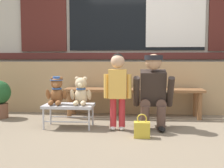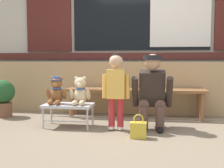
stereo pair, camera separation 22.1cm
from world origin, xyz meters
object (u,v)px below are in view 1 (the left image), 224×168
object	(u,v)px
wooden_bench_long	(133,93)
adult_crouching	(154,91)
small_display_bench	(69,107)
handbag_on_ground	(142,129)
teddy_bear_with_hat	(57,91)
teddy_bear_plain	(81,92)
child_standing	(118,83)

from	to	relation	value
wooden_bench_long	adult_crouching	bearing A→B (deg)	-69.19
small_display_bench	handbag_on_ground	bearing A→B (deg)	-23.78
small_display_bench	adult_crouching	distance (m)	1.12
wooden_bench_long	small_display_bench	distance (m)	1.12
teddy_bear_with_hat	adult_crouching	xyz separation A→B (m)	(1.25, 0.05, 0.01)
teddy_bear_plain	wooden_bench_long	bearing A→B (deg)	48.07
teddy_bear_with_hat	small_display_bench	bearing A→B (deg)	-0.77
teddy_bear_plain	child_standing	world-z (taller)	child_standing
child_standing	adult_crouching	xyz separation A→B (m)	(0.45, 0.12, -0.11)
wooden_bench_long	child_standing	distance (m)	0.87
wooden_bench_long	small_display_bench	xyz separation A→B (m)	(-0.83, -0.75, -0.11)
small_display_bench	teddy_bear_with_hat	bearing A→B (deg)	179.23
teddy_bear_with_hat	adult_crouching	size ratio (longest dim) A/B	0.38
teddy_bear_plain	child_standing	bearing A→B (deg)	-9.11
wooden_bench_long	teddy_bear_plain	bearing A→B (deg)	-131.93
adult_crouching	wooden_bench_long	bearing A→B (deg)	110.81
teddy_bear_plain	child_standing	xyz separation A→B (m)	(0.48, -0.08, 0.13)
handbag_on_ground	teddy_bear_plain	bearing A→B (deg)	151.93
wooden_bench_long	teddy_bear_with_hat	bearing A→B (deg)	-143.05
child_standing	teddy_bear_with_hat	bearing A→B (deg)	174.45
adult_crouching	handbag_on_ground	size ratio (longest dim) A/B	3.49
wooden_bench_long	teddy_bear_with_hat	distance (m)	1.24
wooden_bench_long	child_standing	size ratio (longest dim) A/B	2.19
small_display_bench	teddy_bear_plain	size ratio (longest dim) A/B	1.76
child_standing	handbag_on_ground	size ratio (longest dim) A/B	3.52
child_standing	handbag_on_ground	world-z (taller)	child_standing
wooden_bench_long	small_display_bench	world-z (taller)	wooden_bench_long
child_standing	adult_crouching	bearing A→B (deg)	15.23
wooden_bench_long	small_display_bench	bearing A→B (deg)	-138.01
teddy_bear_plain	handbag_on_ground	size ratio (longest dim) A/B	1.34
wooden_bench_long	teddy_bear_plain	xyz separation A→B (m)	(-0.67, -0.74, 0.09)
wooden_bench_long	teddy_bear_with_hat	xyz separation A→B (m)	(-0.99, -0.74, 0.10)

